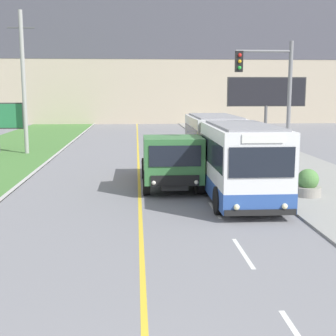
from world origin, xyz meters
TOP-DOWN VIEW (x-y plane):
  - apartment_block_background at (0.00, 61.61)m, footprint 80.00×8.04m
  - city_bus at (3.96, 16.70)m, footprint 2.63×12.40m
  - dump_truck at (1.43, 16.28)m, footprint 2.56×6.43m
  - utility_pole_far at (-7.75, 28.81)m, footprint 1.80×0.28m
  - traffic_light_mast at (5.35, 14.17)m, footprint 2.28×0.32m
  - billboard_large at (10.08, 32.13)m, footprint 6.20×0.24m
  - planter_round_near at (6.89, 14.17)m, footprint 1.09×1.09m
  - planter_round_second at (6.76, 19.41)m, footprint 1.10×1.10m
  - planter_round_third at (6.91, 24.65)m, footprint 1.13×1.13m

SIDE VIEW (x-z plane):
  - planter_round_near at x=6.89m, z-range 0.00..1.12m
  - planter_round_third at x=6.91m, z-range 0.00..1.17m
  - planter_round_second at x=6.76m, z-range 0.00..1.19m
  - dump_truck at x=1.43m, z-range 0.01..2.44m
  - city_bus at x=3.96m, z-range 0.02..3.11m
  - traffic_light_mast at x=5.35m, z-range 0.84..7.11m
  - billboard_large at x=10.08m, z-range 1.41..6.81m
  - utility_pole_far at x=-7.75m, z-range 0.06..9.73m
  - apartment_block_background at x=0.00m, z-range 0.00..23.95m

